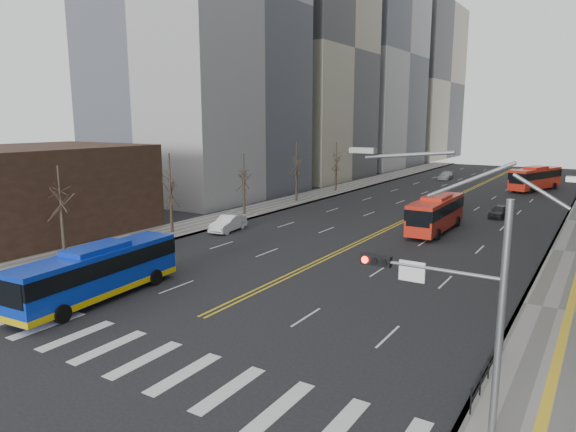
{
  "coord_description": "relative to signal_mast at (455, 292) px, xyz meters",
  "views": [
    {
      "loc": [
        17.65,
        -14.3,
        10.34
      ],
      "look_at": [
        2.23,
        10.12,
        4.9
      ],
      "focal_mm": 32.0,
      "sensor_mm": 36.0,
      "label": 1
    }
  ],
  "objects": [
    {
      "name": "ground",
      "position": [
        -13.77,
        -2.0,
        -4.86
      ],
      "size": [
        220.0,
        220.0,
        0.0
      ],
      "primitive_type": "plane",
      "color": "black"
    },
    {
      "name": "sidewalk_left",
      "position": [
        -30.27,
        43.0,
        -4.78
      ],
      "size": [
        5.0,
        130.0,
        0.15
      ],
      "primitive_type": "cube",
      "color": "#65635E",
      "rests_on": "ground"
    },
    {
      "name": "crosswalk",
      "position": [
        -13.77,
        -2.0,
        -4.85
      ],
      "size": [
        26.7,
        4.0,
        0.01
      ],
      "color": "silver",
      "rests_on": "ground"
    },
    {
      "name": "centerline",
      "position": [
        -13.77,
        53.0,
        -4.85
      ],
      "size": [
        0.55,
        100.0,
        0.01
      ],
      "color": "gold",
      "rests_on": "ground"
    },
    {
      "name": "office_towers",
      "position": [
        -13.64,
        66.51,
        19.07
      ],
      "size": [
        83.0,
        134.0,
        58.0
      ],
      "color": "#979799",
      "rests_on": "ground"
    },
    {
      "name": "storefront",
      "position": [
        -39.77,
        9.97,
        -0.85
      ],
      "size": [
        14.0,
        18.0,
        8.0
      ],
      "color": "#311E18",
      "rests_on": "ground"
    },
    {
      "name": "signal_mast",
      "position": [
        0.0,
        0.0,
        0.0
      ],
      "size": [
        5.37,
        0.37,
        9.39
      ],
      "color": "gray",
      "rests_on": "ground"
    },
    {
      "name": "pedestrian_railing",
      "position": [
        0.53,
        4.0,
        -4.03
      ],
      "size": [
        0.06,
        6.06,
        1.02
      ],
      "color": "black",
      "rests_on": "sidewalk_right"
    },
    {
      "name": "street_trees",
      "position": [
        -20.94,
        32.55,
        0.02
      ],
      "size": [
        35.2,
        47.2,
        7.6
      ],
      "color": "#32291E",
      "rests_on": "ground"
    },
    {
      "name": "blue_bus",
      "position": [
        -20.72,
        2.0,
        -3.17
      ],
      "size": [
        3.29,
        11.13,
        3.22
      ],
      "color": "#0C30BD",
      "rests_on": "ground"
    },
    {
      "name": "red_bus_near",
      "position": [
        -9.57,
        30.92,
        -2.97
      ],
      "size": [
        2.75,
        10.66,
        3.39
      ],
      "color": "red",
      "rests_on": "ground"
    },
    {
      "name": "red_bus_far",
      "position": [
        -5.48,
        67.06,
        -2.88
      ],
      "size": [
        6.03,
        11.46,
        3.56
      ],
      "color": "red",
      "rests_on": "ground"
    },
    {
      "name": "car_white",
      "position": [
        -26.05,
        20.58,
        -4.11
      ],
      "size": [
        2.13,
        4.71,
        1.5
      ],
      "primitive_type": "imported",
      "rotation": [
        0.0,
        0.0,
        0.12
      ],
      "color": "silver",
      "rests_on": "ground"
    },
    {
      "name": "car_dark_mid",
      "position": [
        -5.76,
        41.53,
        -4.19
      ],
      "size": [
        2.03,
        4.09,
        1.34
      ],
      "primitive_type": "imported",
      "rotation": [
        0.0,
        0.0,
        -0.12
      ],
      "color": "black",
      "rests_on": "ground"
    },
    {
      "name": "car_silver",
      "position": [
        -20.56,
        74.05,
        -4.19
      ],
      "size": [
        2.02,
        4.67,
        1.34
      ],
      "primitive_type": "imported",
      "rotation": [
        0.0,
        0.0,
        0.03
      ],
      "color": "#ADACB2",
      "rests_on": "ground"
    },
    {
      "name": "car_dark_far",
      "position": [
        -5.47,
        82.36,
        -4.31
      ],
      "size": [
        3.17,
        4.33,
        1.09
      ],
      "primitive_type": "imported",
      "rotation": [
        0.0,
        0.0,
        0.39
      ],
      "color": "black",
      "rests_on": "ground"
    }
  ]
}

